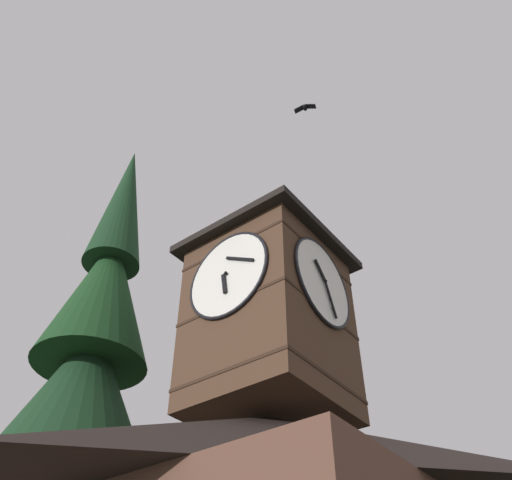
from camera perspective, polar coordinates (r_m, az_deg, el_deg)
name	(u,v)px	position (r m, az deg, el deg)	size (l,w,h in m)	color
clock_tower	(269,310)	(17.42, 1.30, -7.06)	(4.56, 4.56, 8.25)	#4C3323
pine_tree_behind	(73,438)	(18.87, -17.94, -18.46)	(7.19, 7.19, 21.38)	#473323
flying_bird_high	(305,108)	(19.65, 4.95, 13.13)	(0.42, 0.75, 0.17)	black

